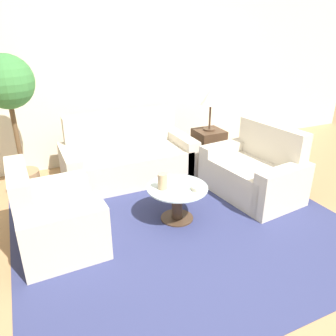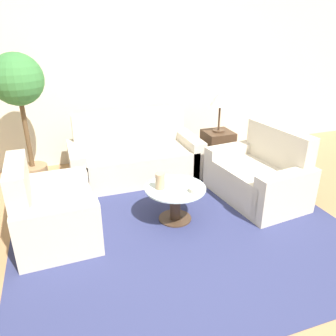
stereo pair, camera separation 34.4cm
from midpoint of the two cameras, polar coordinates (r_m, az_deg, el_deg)
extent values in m
plane|color=#9E754C|center=(3.33, 6.00, -15.23)|extent=(14.00, 14.00, 0.00)
cube|color=beige|center=(5.43, -10.06, 14.94)|extent=(10.00, 0.06, 2.60)
cube|color=navy|center=(3.88, -1.00, -8.81)|extent=(3.58, 3.50, 0.01)
cube|color=beige|center=(4.79, -8.66, 0.39)|extent=(1.66, 0.85, 0.44)
cube|color=beige|center=(5.00, -9.95, 4.37)|extent=(1.66, 0.18, 0.94)
cube|color=beige|center=(4.63, -18.55, -0.57)|extent=(0.20, 0.85, 0.57)
cube|color=beige|center=(5.03, 0.35, 2.64)|extent=(0.20, 0.85, 0.57)
cube|color=beige|center=(3.60, -20.97, -9.32)|extent=(0.81, 0.81, 0.44)
cube|color=beige|center=(3.49, -26.40, -7.04)|extent=(0.21, 0.79, 0.90)
cube|color=beige|center=(3.24, -20.23, -11.85)|extent=(0.79, 0.23, 0.57)
cube|color=beige|center=(3.92, -21.85, -5.62)|extent=(0.79, 0.23, 0.57)
cube|color=beige|center=(4.42, 12.07, -1.94)|extent=(0.92, 1.12, 0.44)
cube|color=beige|center=(4.53, 15.24, 1.70)|extent=(0.30, 1.05, 0.92)
cube|color=beige|center=(4.74, 7.92, 1.06)|extent=(0.82, 0.29, 0.57)
cube|color=beige|center=(4.07, 17.07, -3.77)|extent=(0.82, 0.29, 0.57)
cylinder|color=#422D1E|center=(3.88, -1.00, -8.74)|extent=(0.38, 0.38, 0.02)
cylinder|color=#422D1E|center=(3.78, -1.02, -6.31)|extent=(0.12, 0.12, 0.40)
cylinder|color=#B2C6C6|center=(3.68, -1.04, -3.50)|extent=(0.69, 0.69, 0.02)
cube|color=#422D1E|center=(5.22, 5.16, 3.46)|extent=(0.42, 0.42, 0.59)
cylinder|color=#422D1E|center=(5.13, 5.29, 6.69)|extent=(0.18, 0.18, 0.02)
cylinder|color=#422D1E|center=(5.07, 5.37, 8.85)|extent=(0.03, 0.03, 0.37)
cone|color=beige|center=(5.00, 5.50, 12.18)|extent=(0.29, 0.29, 0.23)
cylinder|color=#93704C|center=(4.81, -25.44, -2.38)|extent=(0.38, 0.38, 0.33)
cylinder|color=brown|center=(4.59, -26.84, 4.98)|extent=(0.06, 0.06, 0.98)
sphere|color=#387538|center=(4.45, -28.43, 13.08)|extent=(0.64, 0.64, 0.64)
cylinder|color=tan|center=(3.61, -3.71, -2.40)|extent=(0.11, 0.11, 0.18)
cylinder|color=beige|center=(3.60, 2.48, -3.61)|extent=(0.14, 0.14, 0.05)
camera|label=1|loc=(0.17, -92.57, -1.12)|focal=35.00mm
camera|label=2|loc=(0.17, 87.43, 1.12)|focal=35.00mm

